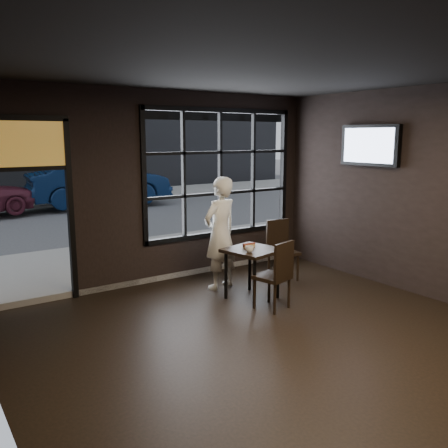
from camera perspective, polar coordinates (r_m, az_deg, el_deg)
floor at (r=5.61m, az=9.68°, el=-15.66°), size 6.00×7.00×0.02m
ceiling at (r=5.10m, az=10.85°, el=18.91°), size 6.00×7.00×0.02m
wall_left at (r=3.73m, az=-25.00°, el=-3.69°), size 0.04×7.00×3.20m
window_frame at (r=8.55m, az=-0.48°, el=6.16°), size 3.06×0.12×2.28m
stained_transom at (r=7.23m, az=-23.05°, el=8.90°), size 1.20×0.06×0.70m
cafe_table at (r=7.26m, az=3.39°, el=-5.97°), size 0.86×0.86×0.78m
chair_near at (r=6.84m, az=5.82°, el=-6.08°), size 0.53×0.53×1.00m
chair_window at (r=8.22m, az=7.17°, el=-3.19°), size 0.50×0.50×1.03m
man at (r=7.62m, az=-0.45°, el=-1.12°), size 0.75×0.57×1.82m
hotdog at (r=7.24m, az=3.02°, el=-2.60°), size 0.21×0.10×0.06m
cup at (r=6.92m, az=3.09°, el=-3.05°), size 0.13×0.13×0.10m
tv at (r=8.31m, az=17.14°, el=9.03°), size 0.13×1.16×0.68m
navy_car at (r=17.05m, az=-14.70°, el=4.91°), size 4.89×2.05×1.57m
tree_right at (r=19.30m, az=-16.91°, el=12.27°), size 2.65×2.65×4.52m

